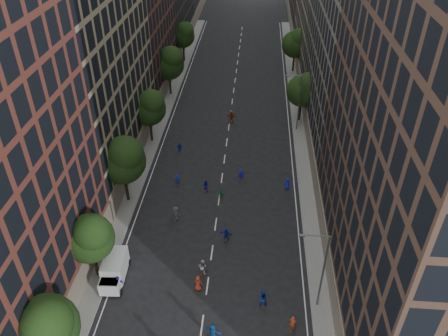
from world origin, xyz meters
name	(u,v)px	position (x,y,z in m)	size (l,w,h in m)	color
ground	(226,144)	(0.00, 40.00, 0.00)	(240.00, 240.00, 0.00)	black
sidewalk_left	(157,116)	(-12.00, 47.50, 0.07)	(4.00, 105.00, 0.15)	slate
sidewalk_right	(304,122)	(12.00, 47.50, 0.07)	(4.00, 105.00, 0.15)	slate
bldg_left_b	(66,39)	(-19.00, 35.00, 17.00)	(14.00, 26.00, 34.00)	#8F7E5D
bldg_left_c	(121,11)	(-19.00, 58.00, 14.00)	(14.00, 20.00, 28.00)	#5B2B22
bldg_right_b	(373,28)	(19.00, 44.00, 16.50)	(14.00, 28.00, 33.00)	#60594F
tree_left_0	(46,327)	(-11.01, 3.85, 5.96)	(5.20, 5.20, 8.83)	black
tree_left_1	(90,237)	(-11.02, 13.86, 5.55)	(4.80, 4.80, 8.21)	black
tree_left_2	(123,159)	(-10.99, 25.83, 6.36)	(5.60, 5.60, 9.45)	black
tree_left_3	(149,107)	(-11.02, 39.85, 5.82)	(5.00, 5.00, 8.58)	black
tree_left_4	(169,62)	(-11.00, 55.84, 6.10)	(5.40, 5.40, 9.08)	black
tree_left_5	(184,34)	(-11.02, 71.86, 5.68)	(4.80, 4.80, 8.33)	black
tree_right_a	(304,89)	(11.38, 47.85, 5.63)	(5.00, 5.00, 8.39)	black
tree_right_b	(296,43)	(11.39, 67.85, 5.96)	(5.20, 5.20, 8.83)	black
streetlamp_near	(321,268)	(10.37, 12.00, 5.17)	(2.64, 0.22, 9.06)	#595B60
streetlamp_far	(298,100)	(10.37, 45.00, 5.17)	(2.64, 0.22, 9.06)	#595B60
cargo_van	(114,270)	(-9.30, 13.68, 1.31)	(2.40, 4.78, 2.49)	silver
skater_2	(262,298)	(5.39, 11.62, 0.97)	(0.94, 0.73, 1.94)	#122B96
skater_4	(119,284)	(-8.50, 12.29, 0.93)	(1.09, 0.46, 1.87)	#1B139E
skater_5	(213,332)	(1.12, 7.76, 0.88)	(1.63, 0.52, 1.75)	#1450A6
skater_6	(198,284)	(-0.83, 12.98, 0.88)	(0.86, 0.56, 1.76)	#A7321B
skater_7	(292,323)	(8.09, 9.21, 0.87)	(0.64, 0.42, 1.74)	#AB381C
skater_8	(203,267)	(-0.64, 15.06, 0.91)	(0.89, 0.69, 1.83)	#B8B7B4
skater_9	(176,214)	(-4.70, 22.96, 0.91)	(1.17, 0.67, 1.82)	#3F3E44
skater_10	(221,195)	(0.25, 26.98, 0.79)	(0.92, 0.38, 1.58)	#1F6A3D
skater_11	(226,235)	(1.39, 20.06, 0.76)	(1.42, 0.45, 1.53)	navy
skater_12	(287,184)	(8.50, 29.82, 0.78)	(0.76, 0.49, 1.56)	#1620B6
skater_13	(177,180)	(-5.64, 29.57, 0.84)	(0.61, 0.40, 1.68)	#152EAE
skater_14	(206,186)	(-1.81, 28.60, 0.78)	(0.76, 0.59, 1.56)	#161298
skater_15	(241,176)	(2.52, 30.99, 0.87)	(1.13, 0.65, 1.74)	#15139F
skater_16	(180,148)	(-6.53, 37.13, 0.80)	(0.93, 0.39, 1.59)	#1621B7
skater_17	(231,117)	(0.30, 46.56, 0.96)	(1.79, 0.57, 1.93)	#9C311A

